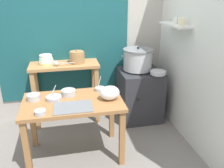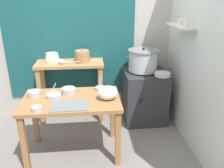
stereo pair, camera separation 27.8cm
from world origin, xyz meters
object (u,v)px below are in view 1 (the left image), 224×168
(stove_block, at_px, (139,94))
(clay_pot, at_px, (77,57))
(prep_table, at_px, (73,109))
(plastic_bag, at_px, (110,93))
(bowl_stack_enamel, at_px, (46,60))
(wide_pan, at_px, (158,73))
(prep_bowl_1, at_px, (69,92))
(prep_bowl_3, at_px, (40,112))
(serving_tray, at_px, (73,107))
(steamer_pot, at_px, (138,59))
(back_shelf_table, at_px, (65,78))
(prep_bowl_4, at_px, (100,89))
(prep_bowl_0, at_px, (34,97))
(ladle, at_px, (57,63))
(prep_bowl_2, at_px, (54,98))

(stove_block, xyz_separation_m, clay_pot, (-0.90, 0.13, 0.60))
(prep_table, distance_m, clay_pot, 0.93)
(clay_pot, relative_size, plastic_bag, 0.96)
(clay_pot, bearing_deg, bowl_stack_enamel, 176.81)
(wide_pan, distance_m, prep_bowl_1, 1.27)
(bowl_stack_enamel, height_order, prep_bowl_1, bowl_stack_enamel)
(wide_pan, distance_m, prep_bowl_3, 1.69)
(plastic_bag, bearing_deg, serving_tray, -164.60)
(prep_table, distance_m, plastic_bag, 0.46)
(stove_block, distance_m, steamer_pot, 0.55)
(plastic_bag, bearing_deg, bowl_stack_enamel, 127.61)
(back_shelf_table, relative_size, bowl_stack_enamel, 4.60)
(clay_pot, distance_m, prep_bowl_3, 1.20)
(prep_table, height_order, prep_bowl_1, prep_bowl_1)
(wide_pan, bearing_deg, prep_bowl_4, -163.16)
(prep_bowl_0, bearing_deg, steamer_pot, 24.19)
(ladle, height_order, prep_bowl_4, ladle)
(wide_pan, bearing_deg, stove_block, 125.92)
(back_shelf_table, height_order, wide_pan, back_shelf_table)
(stove_block, relative_size, prep_bowl_0, 5.31)
(ladle, distance_m, prep_bowl_3, 1.04)
(plastic_bag, distance_m, prep_bowl_0, 0.85)
(prep_table, height_order, prep_bowl_2, prep_bowl_2)
(steamer_pot, xyz_separation_m, wide_pan, (0.21, -0.26, -0.13))
(ladle, bearing_deg, bowl_stack_enamel, 143.56)
(prep_bowl_1, bearing_deg, serving_tray, -84.32)
(stove_block, relative_size, prep_bowl_4, 4.44)
(prep_table, height_order, prep_bowl_3, prep_bowl_3)
(prep_table, distance_m, prep_bowl_2, 0.25)
(prep_table, relative_size, clay_pot, 5.16)
(prep_table, relative_size, prep_bowl_2, 6.37)
(wide_pan, relative_size, prep_bowl_2, 1.25)
(steamer_pot, relative_size, prep_bowl_2, 2.78)
(steamer_pot, xyz_separation_m, prep_bowl_0, (-1.40, -0.63, -0.18))
(bowl_stack_enamel, relative_size, ladle, 0.72)
(plastic_bag, relative_size, wide_pan, 1.03)
(clay_pot, bearing_deg, prep_bowl_4, -70.78)
(prep_table, relative_size, plastic_bag, 4.96)
(stove_block, relative_size, plastic_bag, 3.52)
(wide_pan, distance_m, prep_bowl_4, 0.89)
(plastic_bag, relative_size, prep_bowl_4, 1.26)
(wide_pan, xyz_separation_m, prep_bowl_4, (-0.85, -0.26, -0.06))
(ladle, bearing_deg, plastic_bag, -55.23)
(prep_table, xyz_separation_m, prep_bowl_3, (-0.33, -0.25, 0.14))
(clay_pot, distance_m, plastic_bag, 0.96)
(serving_tray, xyz_separation_m, prep_bowl_0, (-0.42, 0.27, 0.03))
(ladle, bearing_deg, clay_pot, 16.55)
(steamer_pot, relative_size, bowl_stack_enamel, 2.30)
(prep_bowl_4, bearing_deg, bowl_stack_enamel, 134.64)
(clay_pot, relative_size, bowl_stack_enamel, 1.02)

